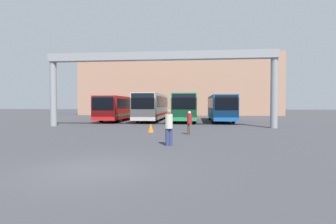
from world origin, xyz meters
TOP-DOWN VIEW (x-y plane):
  - ground_plane at (0.00, 0.00)m, footprint 200.00×200.00m
  - building_backdrop at (0.00, 46.02)m, footprint 38.02×12.00m
  - overhead_gantry at (0.00, 15.45)m, footprint 20.41×0.80m
  - bus_slot_0 at (-6.26, 24.15)m, footprint 2.53×11.52m
  - bus_slot_1 at (-2.09, 24.62)m, footprint 2.62×12.46m
  - bus_slot_2 at (2.09, 24.13)m, footprint 2.62×11.48m
  - bus_slot_3 at (6.26, 24.20)m, footprint 2.49×11.61m
  - pedestrian_far_center at (2.83, 9.79)m, footprint 0.33×0.33m
  - pedestrian_near_left at (1.92, 5.02)m, footprint 0.37×0.37m
  - traffic_cone at (-0.01, 11.09)m, footprint 0.45×0.45m

SIDE VIEW (x-z plane):
  - ground_plane at x=0.00m, z-range 0.00..0.00m
  - traffic_cone at x=-0.01m, z-range 0.00..0.63m
  - pedestrian_far_center at x=2.83m, z-range 0.05..1.62m
  - pedestrian_near_left at x=1.92m, z-range 0.05..1.83m
  - bus_slot_0 at x=-6.26m, z-range 0.23..3.19m
  - bus_slot_3 at x=6.26m, z-range 0.24..3.27m
  - bus_slot_2 at x=2.09m, z-range 0.24..3.44m
  - bus_slot_1 at x=-2.09m, z-range 0.25..3.51m
  - overhead_gantry at x=0.00m, z-range 2.07..8.73m
  - building_backdrop at x=0.00m, z-range 0.00..11.42m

